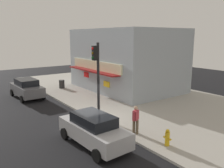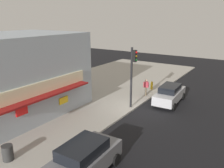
% 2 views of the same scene
% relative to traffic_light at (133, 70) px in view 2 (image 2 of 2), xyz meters
% --- Properties ---
extents(ground_plane, '(59.44, 59.44, 0.00)m').
position_rel_traffic_light_xyz_m(ground_plane, '(0.01, -0.32, -3.41)').
color(ground_plane, black).
extents(sidewalk, '(39.63, 13.09, 0.13)m').
position_rel_traffic_light_xyz_m(sidewalk, '(0.01, 6.23, -3.34)').
color(sidewalk, '#A39E93').
rests_on(sidewalk, ground_plane).
extents(corner_building, '(10.97, 8.40, 6.21)m').
position_rel_traffic_light_xyz_m(corner_building, '(-6.18, 7.51, -0.17)').
color(corner_building, '#9EA8B2').
rests_on(corner_building, sidewalk).
extents(traffic_light, '(0.32, 0.58, 5.11)m').
position_rel_traffic_light_xyz_m(traffic_light, '(0.00, 0.00, 0.00)').
color(traffic_light, black).
rests_on(traffic_light, sidewalk).
extents(fire_hydrant, '(0.48, 0.24, 0.88)m').
position_rel_traffic_light_xyz_m(fire_hydrant, '(5.64, 0.66, -2.85)').
color(fire_hydrant, gold).
rests_on(fire_hydrant, sidewalk).
extents(trash_can, '(0.59, 0.59, 0.86)m').
position_rel_traffic_light_xyz_m(trash_can, '(-10.29, 1.95, -2.84)').
color(trash_can, '#2D2D2D').
rests_on(trash_can, sidewalk).
extents(pedestrian, '(0.40, 0.53, 1.63)m').
position_rel_traffic_light_xyz_m(pedestrian, '(3.53, 0.36, -2.39)').
color(pedestrian, brown).
rests_on(pedestrian, sidewalk).
extents(parked_car_grey, '(4.47, 2.23, 1.76)m').
position_rel_traffic_light_xyz_m(parked_car_grey, '(-8.88, -2.15, -2.51)').
color(parked_car_grey, slate).
rests_on(parked_car_grey, ground_plane).
extents(parked_car_silver, '(4.58, 2.14, 1.67)m').
position_rel_traffic_light_xyz_m(parked_car_silver, '(3.11, -2.20, -2.55)').
color(parked_car_silver, '#B7B7BC').
rests_on(parked_car_silver, ground_plane).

